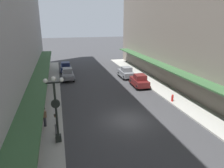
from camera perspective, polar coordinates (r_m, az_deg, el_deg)
name	(u,v)px	position (r m, az deg, el deg)	size (l,w,h in m)	color
ground_plane	(128,120)	(19.90, 4.46, -9.94)	(200.00, 200.00, 0.00)	#38383A
sidewalk_left	(45,130)	(19.01, -17.94, -11.92)	(3.00, 60.00, 0.15)	#A8A59E
sidewalk_right	(197,111)	(23.24, 22.36, -6.92)	(3.00, 60.00, 0.15)	#A8A59E
parked_car_0	(66,67)	(38.56, -12.68, 4.63)	(2.18, 4.27, 1.84)	#19234C
parked_car_1	(139,80)	(29.32, 7.59, 0.98)	(2.27, 4.31, 1.84)	#591919
parked_car_2	(126,72)	(33.84, 3.89, 3.28)	(2.19, 4.28, 1.84)	slate
parked_car_3	(68,74)	(33.33, -12.13, 2.72)	(2.17, 4.27, 1.84)	slate
lamp_post_with_clock	(56,107)	(15.75, -15.24, -6.14)	(1.42, 0.44, 5.16)	black
fire_hydrant	(172,98)	(24.67, 16.32, -3.68)	(0.24, 0.24, 0.82)	#B21E19
pedestrian_0	(45,117)	(19.07, -18.12, -8.68)	(0.36, 0.28, 1.67)	#2D2D33
pedestrian_1	(56,124)	(17.71, -15.17, -10.49)	(0.36, 0.28, 1.67)	slate
pedestrian_2	(35,130)	(17.25, -20.53, -11.89)	(0.36, 0.24, 1.64)	#2D2D33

